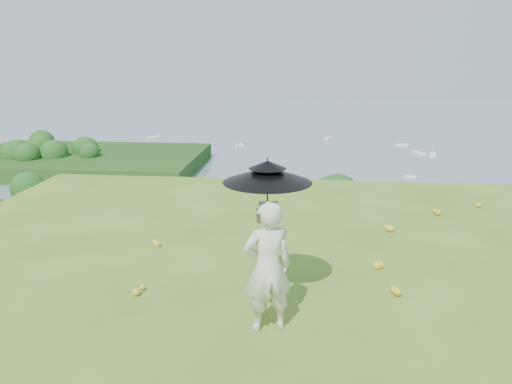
# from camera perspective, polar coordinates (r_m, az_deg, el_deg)

# --- Properties ---
(ground) EXTENTS (14.00, 14.00, 0.00)m
(ground) POSITION_cam_1_polar(r_m,az_deg,el_deg) (7.99, 1.89, -10.58)
(ground) COLOR #4E7621
(ground) RESTS_ON ground
(shoreline_tier) EXTENTS (170.00, 28.00, 8.00)m
(shoreline_tier) POSITION_cam_1_polar(r_m,az_deg,el_deg) (91.17, 4.77, -10.42)
(shoreline_tier) COLOR #71685A
(shoreline_tier) RESTS_ON bay_water
(bay_water) EXTENTS (700.00, 700.00, 0.00)m
(bay_water) POSITION_cam_1_polar(r_m,az_deg,el_deg) (250.00, 5.38, 6.61)
(bay_water) COLOR slate
(bay_water) RESTS_ON ground
(peninsula) EXTENTS (90.00, 60.00, 12.00)m
(peninsula) POSITION_cam_1_polar(r_m,az_deg,el_deg) (181.78, -19.17, 4.15)
(peninsula) COLOR #143B10
(peninsula) RESTS_ON bay_water
(slope_trees) EXTENTS (110.00, 50.00, 6.00)m
(slope_trees) POSITION_cam_1_polar(r_m,az_deg,el_deg) (46.05, 4.55, -8.42)
(slope_trees) COLOR #1C4916
(slope_trees) RESTS_ON forest_slope
(harbor_town) EXTENTS (110.00, 22.00, 5.00)m
(harbor_town) POSITION_cam_1_polar(r_m,az_deg,el_deg) (88.55, 4.86, -6.63)
(harbor_town) COLOR silver
(harbor_town) RESTS_ON shoreline_tier
(moored_boats) EXTENTS (140.00, 140.00, 0.70)m
(moored_boats) POSITION_cam_1_polar(r_m,az_deg,el_deg) (172.71, 1.08, 2.88)
(moored_boats) COLOR white
(moored_boats) RESTS_ON bay_water
(wildflowers) EXTENTS (10.00, 10.50, 0.12)m
(wildflowers) POSITION_cam_1_polar(r_m,az_deg,el_deg) (8.19, 2.01, -9.44)
(wildflowers) COLOR yellow
(wildflowers) RESTS_ON ground
(painter) EXTENTS (0.74, 0.61, 1.75)m
(painter) POSITION_cam_1_polar(r_m,az_deg,el_deg) (6.44, 1.35, -8.57)
(painter) COLOR silver
(painter) RESTS_ON ground
(field_easel) EXTENTS (0.71, 0.71, 1.59)m
(field_easel) POSITION_cam_1_polar(r_m,az_deg,el_deg) (7.04, 1.31, -7.16)
(field_easel) COLOR #A06943
(field_easel) RESTS_ON ground
(sun_umbrella) EXTENTS (1.57, 1.57, 0.87)m
(sun_umbrella) POSITION_cam_1_polar(r_m,az_deg,el_deg) (6.76, 1.30, 0.37)
(sun_umbrella) COLOR black
(sun_umbrella) RESTS_ON field_easel
(painter_cap) EXTENTS (0.21, 0.24, 0.10)m
(painter_cap) POSITION_cam_1_polar(r_m,az_deg,el_deg) (6.16, 1.39, -1.52)
(painter_cap) COLOR #CD7083
(painter_cap) RESTS_ON painter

